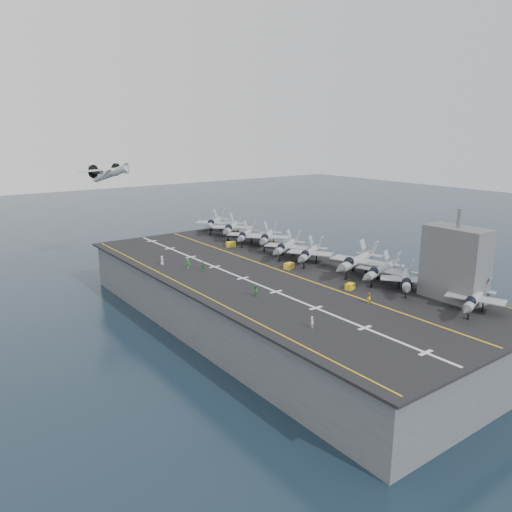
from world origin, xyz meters
TOP-DOWN VIEW (x-y plane):
  - ground at (0.00, 0.00)m, footprint 500.00×500.00m
  - hull at (0.00, 0.00)m, footprint 36.00×90.00m
  - flight_deck at (0.00, 0.00)m, footprint 38.00×92.00m
  - foul_line at (3.00, 0.00)m, footprint 0.35×90.00m
  - landing_centerline at (-6.00, 0.00)m, footprint 0.50×90.00m
  - deck_edge_port at (-17.00, 0.00)m, footprint 0.25×90.00m
  - deck_edge_stbd at (18.50, 0.00)m, footprint 0.25×90.00m
  - island_superstructure at (15.00, -30.00)m, footprint 5.00×10.00m
  - fighter_jet_0 at (12.12, -35.52)m, footprint 15.14×12.54m
  - fighter_jet_1 at (12.04, -23.01)m, footprint 15.36×14.67m
  - fighter_jet_2 at (12.88, -16.81)m, footprint 15.82×12.77m
  - fighter_jet_3 at (13.28, -10.57)m, footprint 18.62×15.32m
  - fighter_jet_4 at (11.04, 0.40)m, footprint 16.80×15.31m
  - fighter_jet_5 at (10.82, 7.68)m, footprint 17.32×15.68m
  - fighter_jet_6 at (13.24, 17.59)m, footprint 17.90×17.68m
  - fighter_jet_7 at (11.15, 23.52)m, footprint 16.49×16.09m
  - fighter_jet_8 at (12.84, 32.12)m, footprint 18.49×18.30m
  - tow_cart_a at (5.29, -16.54)m, footprint 2.02×1.61m
  - tow_cart_b at (5.21, -0.09)m, footprint 2.26×1.74m
  - tow_cart_c at (6.48, 22.91)m, footprint 2.35×1.80m
  - crew_1 at (-11.89, -25.52)m, footprint 0.72×1.05m
  - crew_2 at (-10.25, -9.69)m, footprint 1.12×1.34m
  - crew_3 at (-10.98, 12.18)m, footprint 1.31×1.45m
  - crew_4 at (-9.38, 8.86)m, footprint 1.31×1.08m
  - crew_5 at (-13.94, 17.71)m, footprint 1.11×1.35m
  - crew_7 at (2.36, -23.30)m, footprint 1.15×0.87m
  - transport_plane at (-8.50, 58.31)m, footprint 23.49×20.23m
  - fighter_jet_9 at (12.84, 40.62)m, footprint 18.49×18.30m

SIDE VIEW (x-z plane):
  - ground at x=0.00m, z-range 0.00..0.00m
  - hull at x=0.00m, z-range 0.00..10.00m
  - flight_deck at x=0.00m, z-range 10.00..10.40m
  - foul_line at x=3.00m, z-range 10.41..10.43m
  - landing_centerline at x=-6.00m, z-range 10.41..10.43m
  - deck_edge_port at x=-17.00m, z-range 10.41..10.43m
  - deck_edge_stbd at x=18.50m, z-range 10.41..10.43m
  - tow_cart_a at x=5.29m, z-range 10.40..11.46m
  - tow_cart_b at x=5.21m, z-range 10.40..11.60m
  - tow_cart_c at x=6.48m, z-range 10.40..11.66m
  - crew_1 at x=-11.89m, z-range 10.40..12.11m
  - crew_7 at x=2.36m, z-range 10.40..12.14m
  - crew_4 at x=-9.38m, z-range 10.40..12.27m
  - crew_2 at x=-10.25m, z-range 10.40..12.31m
  - crew_5 at x=-13.94m, z-range 10.40..12.33m
  - crew_3 at x=-10.98m, z-range 10.40..12.41m
  - fighter_jet_1 at x=12.04m, z-range 10.40..14.85m
  - fighter_jet_0 at x=12.12m, z-range 10.40..14.91m
  - fighter_jet_2 at x=12.88m, z-range 10.40..15.17m
  - fighter_jet_7 at x=11.15m, z-range 10.40..15.21m
  - fighter_jet_4 at x=11.04m, z-range 10.40..15.26m
  - fighter_jet_5 at x=10.82m, z-range 10.40..15.41m
  - fighter_jet_6 at x=13.24m, z-range 10.40..15.64m
  - fighter_jet_8 at x=12.84m, z-range 10.40..15.82m
  - fighter_jet_9 at x=12.84m, z-range 10.40..15.82m
  - fighter_jet_3 at x=13.28m, z-range 10.40..15.96m
  - island_superstructure at x=15.00m, z-range 10.40..25.40m
  - transport_plane at x=-8.50m, z-range 23.74..28.41m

